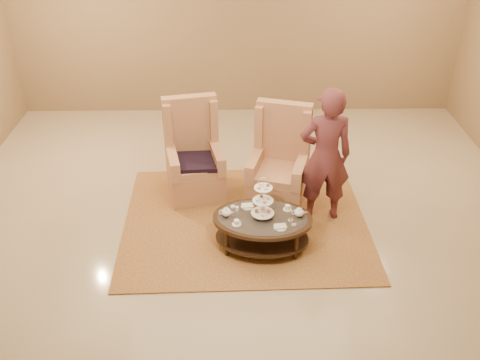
{
  "coord_description": "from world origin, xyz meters",
  "views": [
    {
      "loc": [
        -0.1,
        -5.41,
        4.22
      ],
      "look_at": [
        -0.02,
        0.2,
        0.76
      ],
      "focal_mm": 40.0,
      "sensor_mm": 36.0,
      "label": 1
    }
  ],
  "objects_px": {
    "armchair_right": "(279,170)",
    "person": "(325,156)",
    "armchair_left": "(194,162)",
    "tea_table": "(262,222)"
  },
  "relations": [
    {
      "from": "armchair_right",
      "to": "person",
      "type": "bearing_deg",
      "value": -24.05
    },
    {
      "from": "tea_table",
      "to": "person",
      "type": "bearing_deg",
      "value": 43.72
    },
    {
      "from": "tea_table",
      "to": "person",
      "type": "distance_m",
      "value": 1.18
    },
    {
      "from": "person",
      "to": "armchair_left",
      "type": "bearing_deg",
      "value": -23.46
    },
    {
      "from": "armchair_left",
      "to": "armchair_right",
      "type": "xyz_separation_m",
      "value": [
        1.19,
        -0.23,
        -0.0
      ]
    },
    {
      "from": "armchair_left",
      "to": "armchair_right",
      "type": "distance_m",
      "value": 1.21
    },
    {
      "from": "armchair_right",
      "to": "armchair_left",
      "type": "bearing_deg",
      "value": -175.11
    },
    {
      "from": "tea_table",
      "to": "armchair_right",
      "type": "distance_m",
      "value": 1.12
    },
    {
      "from": "person",
      "to": "armchair_right",
      "type": "bearing_deg",
      "value": -41.93
    },
    {
      "from": "tea_table",
      "to": "person",
      "type": "relative_size",
      "value": 0.69
    }
  ]
}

